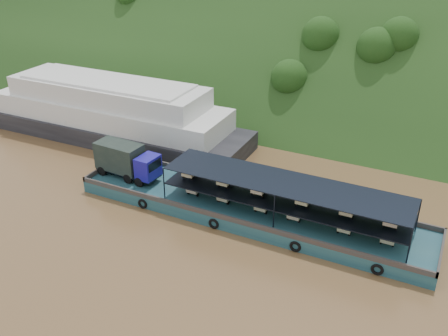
% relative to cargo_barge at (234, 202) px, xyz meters
% --- Properties ---
extents(ground, '(160.00, 160.00, 0.00)m').
position_rel_cargo_barge_xyz_m(ground, '(-0.40, -0.47, -1.21)').
color(ground, brown).
rests_on(ground, ground).
extents(hillside, '(140.00, 39.60, 39.60)m').
position_rel_cargo_barge_xyz_m(hillside, '(-0.40, 35.53, -1.21)').
color(hillside, '#183312').
rests_on(hillside, ground).
extents(cargo_barge, '(35.00, 7.18, 4.85)m').
position_rel_cargo_barge_xyz_m(cargo_barge, '(0.00, 0.00, 0.00)').
color(cargo_barge, '#163D4E').
rests_on(cargo_barge, ground).
extents(passenger_ferry, '(37.92, 10.08, 7.65)m').
position_rel_cargo_barge_xyz_m(passenger_ferry, '(-22.67, 9.93, 2.10)').
color(passenger_ferry, black).
rests_on(passenger_ferry, ground).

